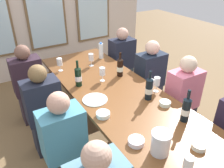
% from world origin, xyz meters
% --- Properties ---
extents(ground_plane, '(12.00, 12.00, 0.00)m').
position_xyz_m(ground_plane, '(0.00, 0.00, 0.00)').
color(ground_plane, brown).
extents(dining_table, '(0.90, 2.61, 0.74)m').
position_xyz_m(dining_table, '(0.00, 0.00, 0.67)').
color(dining_table, brown).
rests_on(dining_table, ground).
extents(white_plate_0, '(0.26, 0.26, 0.01)m').
position_xyz_m(white_plate_0, '(-0.28, -0.04, 0.74)').
color(white_plate_0, white).
rests_on(white_plate_0, dining_table).
extents(metal_pitcher, '(0.16, 0.16, 0.19)m').
position_xyz_m(metal_pitcher, '(-0.20, -0.94, 0.84)').
color(metal_pitcher, silver).
rests_on(metal_pitcher, dining_table).
extents(wine_bottle_0, '(0.08, 0.08, 0.31)m').
position_xyz_m(wine_bottle_0, '(-0.30, 0.33, 0.86)').
color(wine_bottle_0, black).
rests_on(wine_bottle_0, dining_table).
extents(wine_bottle_1, '(0.08, 0.08, 0.32)m').
position_xyz_m(wine_bottle_1, '(0.26, -0.77, 0.86)').
color(wine_bottle_1, black).
rests_on(wine_bottle_1, dining_table).
extents(wine_bottle_2, '(0.08, 0.08, 0.32)m').
position_xyz_m(wine_bottle_2, '(0.21, -0.32, 0.87)').
color(wine_bottle_2, black).
rests_on(wine_bottle_2, dining_table).
extents(wine_bottle_3, '(0.08, 0.08, 0.31)m').
position_xyz_m(wine_bottle_3, '(0.24, 0.29, 0.86)').
color(wine_bottle_3, black).
rests_on(wine_bottle_3, dining_table).
extents(tasting_bowl_0, '(0.11, 0.11, 0.04)m').
position_xyz_m(tasting_bowl_0, '(0.27, -0.49, 0.76)').
color(tasting_bowl_0, white).
rests_on(tasting_bowl_0, dining_table).
extents(tasting_bowl_1, '(0.13, 0.13, 0.04)m').
position_xyz_m(tasting_bowl_1, '(-0.35, -0.33, 0.76)').
color(tasting_bowl_1, white).
rests_on(tasting_bowl_1, dining_table).
extents(tasting_bowl_2, '(0.11, 0.11, 0.04)m').
position_xyz_m(tasting_bowl_2, '(0.09, -1.07, 0.76)').
color(tasting_bowl_2, white).
rests_on(tasting_bowl_2, dining_table).
extents(tasting_bowl_3, '(0.13, 0.13, 0.04)m').
position_xyz_m(tasting_bowl_3, '(-0.30, -0.78, 0.76)').
color(tasting_bowl_3, white).
rests_on(tasting_bowl_3, dining_table).
extents(water_bottle, '(0.06, 0.06, 0.24)m').
position_xyz_m(water_bottle, '(0.32, 0.91, 0.85)').
color(water_bottle, white).
rests_on(water_bottle, dining_table).
extents(wine_glass_0, '(0.07, 0.07, 0.17)m').
position_xyz_m(wine_glass_0, '(0.07, 0.74, 0.86)').
color(wine_glass_0, white).
rests_on(wine_glass_0, dining_table).
extents(wine_glass_1, '(0.07, 0.07, 0.17)m').
position_xyz_m(wine_glass_1, '(-0.34, 0.81, 0.86)').
color(wine_glass_1, white).
rests_on(wine_glass_1, dining_table).
extents(wine_glass_2, '(0.07, 0.07, 0.17)m').
position_xyz_m(wine_glass_2, '(0.38, -0.24, 0.86)').
color(wine_glass_2, white).
rests_on(wine_glass_2, dining_table).
extents(wine_glass_3, '(0.07, 0.07, 0.17)m').
position_xyz_m(wine_glass_3, '(0.29, -0.24, 0.86)').
color(wine_glass_3, white).
rests_on(wine_glass_3, dining_table).
extents(wine_glass_4, '(0.07, 0.07, 0.17)m').
position_xyz_m(wine_glass_4, '(-0.19, -1.20, 0.86)').
color(wine_glass_4, white).
rests_on(wine_glass_4, dining_table).
extents(wine_glass_5, '(0.07, 0.07, 0.17)m').
position_xyz_m(wine_glass_5, '(-0.01, 0.28, 0.86)').
color(wine_glass_5, white).
rests_on(wine_glass_5, dining_table).
extents(seated_person_0, '(0.38, 0.24, 1.11)m').
position_xyz_m(seated_person_0, '(-0.74, 0.31, 0.53)').
color(seated_person_0, '#232633').
rests_on(seated_person_0, ground).
extents(seated_person_1, '(0.38, 0.24, 1.11)m').
position_xyz_m(seated_person_1, '(0.74, 0.28, 0.53)').
color(seated_person_1, '#2F3543').
rests_on(seated_person_1, ground).
extents(seated_person_4, '(0.38, 0.24, 1.11)m').
position_xyz_m(seated_person_4, '(-0.74, 1.00, 0.53)').
color(seated_person_4, '#312630').
rests_on(seated_person_4, ground).
extents(seated_person_5, '(0.38, 0.24, 1.11)m').
position_xyz_m(seated_person_5, '(0.74, 0.99, 0.53)').
color(seated_person_5, '#2D383F').
rests_on(seated_person_5, ground).
extents(seated_person_6, '(0.38, 0.24, 1.11)m').
position_xyz_m(seated_person_6, '(-0.74, -0.30, 0.53)').
color(seated_person_6, '#2F392E').
rests_on(seated_person_6, ground).
extents(seated_person_7, '(0.38, 0.24, 1.11)m').
position_xyz_m(seated_person_7, '(0.74, -0.32, 0.53)').
color(seated_person_7, '#232331').
rests_on(seated_person_7, ground).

